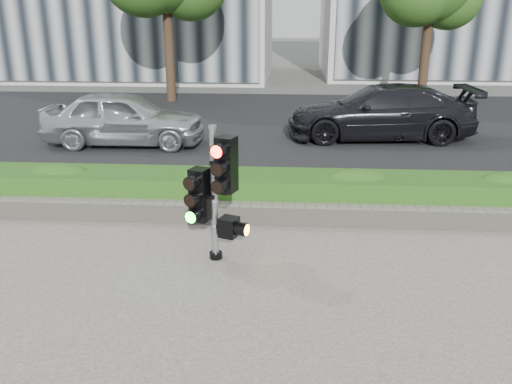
{
  "coord_description": "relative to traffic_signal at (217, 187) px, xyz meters",
  "views": [
    {
      "loc": [
        0.29,
        -6.83,
        3.61
      ],
      "look_at": [
        -0.2,
        0.6,
        1.04
      ],
      "focal_mm": 38.0,
      "sensor_mm": 36.0,
      "label": 1
    }
  ],
  "objects": [
    {
      "name": "ground",
      "position": [
        0.76,
        -0.48,
        -1.15
      ],
      "size": [
        120.0,
        120.0,
        0.0
      ],
      "primitive_type": "plane",
      "color": "#51514C",
      "rests_on": "ground"
    },
    {
      "name": "stone_wall",
      "position": [
        0.76,
        1.42,
        -0.95
      ],
      "size": [
        12.0,
        0.32,
        0.34
      ],
      "primitive_type": "cube",
      "color": "gray",
      "rests_on": "sidewalk"
    },
    {
      "name": "traffic_signal",
      "position": [
        0.0,
        0.0,
        0.0
      ],
      "size": [
        0.75,
        0.62,
        2.02
      ],
      "rotation": [
        0.0,
        0.0,
        -0.36
      ],
      "color": "black",
      "rests_on": "sidewalk"
    },
    {
      "name": "road",
      "position": [
        0.76,
        9.52,
        -1.14
      ],
      "size": [
        60.0,
        13.0,
        0.02
      ],
      "primitive_type": "cube",
      "color": "black",
      "rests_on": "ground"
    },
    {
      "name": "hedge",
      "position": [
        0.76,
        2.07,
        -0.78
      ],
      "size": [
        12.0,
        1.0,
        0.68
      ],
      "primitive_type": "cube",
      "color": "#488B2A",
      "rests_on": "sidewalk"
    },
    {
      "name": "car_dark",
      "position": [
        3.55,
        8.05,
        -0.37
      ],
      "size": [
        5.3,
        2.35,
        1.51
      ],
      "primitive_type": "imported",
      "rotation": [
        0.0,
        0.0,
        -1.53
      ],
      "color": "black",
      "rests_on": "road"
    },
    {
      "name": "car_silver",
      "position": [
        -3.45,
        6.82,
        -0.4
      ],
      "size": [
        4.31,
        1.79,
        1.46
      ],
      "primitive_type": "imported",
      "rotation": [
        0.0,
        0.0,
        1.59
      ],
      "color": "#BABCC2",
      "rests_on": "road"
    },
    {
      "name": "curb",
      "position": [
        0.76,
        2.67,
        -1.09
      ],
      "size": [
        60.0,
        0.25,
        0.12
      ],
      "primitive_type": "cube",
      "color": "gray",
      "rests_on": "ground"
    }
  ]
}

